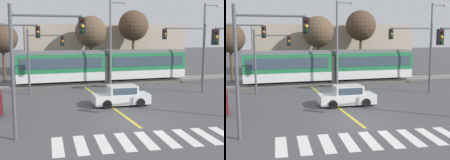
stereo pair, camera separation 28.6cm
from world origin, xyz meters
TOP-DOWN VIEW (x-y plane):
  - ground_plane at (0.00, 0.00)m, footprint 200.00×200.00m
  - track_bed at (0.00, 15.36)m, footprint 120.00×4.00m
  - rail_near at (0.00, 14.64)m, footprint 120.00×0.08m
  - rail_far at (0.00, 16.08)m, footprint 120.00×0.08m
  - light_rail_tram at (2.55, 15.35)m, footprint 18.50×2.64m
  - crosswalk_stripe_0 at (-4.93, -2.89)m, footprint 0.82×2.84m
  - crosswalk_stripe_1 at (-3.83, -2.99)m, footprint 0.82×2.84m
  - crosswalk_stripe_2 at (-2.74, -3.10)m, footprint 0.82×2.84m
  - crosswalk_stripe_3 at (-1.64, -3.20)m, footprint 0.82×2.84m
  - crosswalk_stripe_4 at (-0.55, -3.31)m, footprint 0.82×2.84m
  - crosswalk_stripe_5 at (0.55, -3.41)m, footprint 0.82×2.84m
  - crosswalk_stripe_6 at (1.64, -3.51)m, footprint 0.82×2.84m
  - crosswalk_stripe_7 at (2.74, -3.62)m, footprint 0.82×2.84m
  - lane_centre_line at (0.00, 6.00)m, footprint 0.20×14.72m
  - sedan_crossing at (0.83, 4.52)m, footprint 4.29×2.09m
  - traffic_light_mid_left at (-7.58, 6.66)m, footprint 4.25×0.38m
  - traffic_light_near_left at (-5.65, -1.26)m, footprint 3.75×0.38m
  - traffic_light_far_left at (-4.46, 11.01)m, footprint 3.25×0.38m
  - traffic_light_mid_right at (8.30, 7.31)m, footprint 4.25×0.38m
  - street_lamp_centre at (2.53, 12.20)m, footprint 2.13×0.28m
  - street_lamp_east at (12.86, 11.86)m, footprint 2.12×0.28m
  - bare_tree_west at (-7.90, 20.31)m, footprint 3.34×3.34m
  - bare_tree_east at (2.44, 20.82)m, footprint 3.90×3.90m
  - bare_tree_far_east at (8.10, 20.89)m, footprint 3.91×3.91m
  - building_backdrop_far at (5.93, 26.60)m, footprint 22.66×6.00m

SIDE VIEW (x-z plane):
  - ground_plane at x=0.00m, z-range 0.00..0.00m
  - lane_centre_line at x=0.00m, z-range 0.00..0.01m
  - crosswalk_stripe_0 at x=-4.93m, z-range 0.00..0.01m
  - crosswalk_stripe_1 at x=-3.83m, z-range 0.00..0.01m
  - crosswalk_stripe_2 at x=-2.74m, z-range 0.00..0.01m
  - crosswalk_stripe_3 at x=-1.64m, z-range 0.00..0.01m
  - crosswalk_stripe_4 at x=-0.55m, z-range 0.00..0.01m
  - crosswalk_stripe_5 at x=0.55m, z-range 0.00..0.01m
  - crosswalk_stripe_6 at x=1.64m, z-range 0.00..0.01m
  - crosswalk_stripe_7 at x=2.74m, z-range 0.00..0.01m
  - track_bed at x=0.00m, z-range 0.00..0.18m
  - rail_near at x=0.00m, z-range 0.18..0.28m
  - rail_far at x=0.00m, z-range 0.18..0.28m
  - sedan_crossing at x=0.83m, z-range -0.06..1.46m
  - light_rail_tram at x=2.55m, z-range 0.33..3.76m
  - building_backdrop_far at x=5.93m, z-range 0.00..6.66m
  - traffic_light_far_left at x=-4.46m, z-range 0.85..6.64m
  - traffic_light_mid_right at x=8.30m, z-range 1.03..7.31m
  - traffic_light_mid_left at x=-7.58m, z-range 1.08..7.40m
  - traffic_light_near_left at x=-5.65m, z-range 1.02..7.74m
  - street_lamp_centre at x=2.53m, z-range 0.57..9.13m
  - bare_tree_west at x=-7.90m, z-range 1.58..8.14m
  - street_lamp_east at x=12.86m, z-range 0.57..9.17m
  - bare_tree_east at x=2.44m, z-range 1.83..9.44m
  - bare_tree_far_east at x=8.10m, z-range 2.22..10.63m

